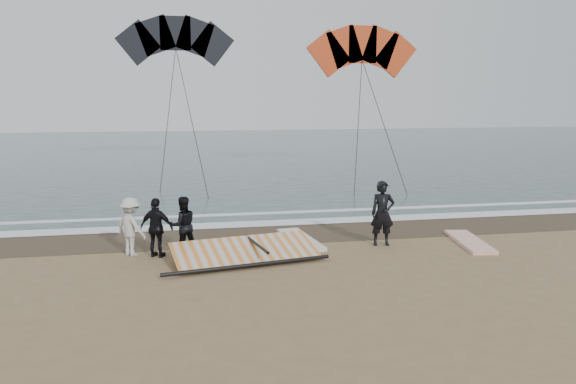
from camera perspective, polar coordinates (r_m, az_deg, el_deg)
name	(u,v)px	position (r m, az deg, el deg)	size (l,w,h in m)	color
ground	(366,274)	(14.19, 7.96, -8.22)	(120.00, 120.00, 0.00)	#8C704C
sea	(237,150)	(46.19, -5.25, 4.26)	(120.00, 54.00, 0.02)	#233838
wet_sand	(322,231)	(18.34, 3.46, -4.00)	(120.00, 2.80, 0.01)	#4C3D2B
foam_near	(312,221)	(19.66, 2.46, -2.99)	(120.00, 0.90, 0.01)	white
foam_far	(302,212)	(21.28, 1.42, -2.01)	(120.00, 0.45, 0.01)	white
man_main	(383,213)	(16.68, 9.58, -2.15)	(0.70, 0.46, 1.92)	black
board_white	(469,242)	(17.70, 17.95, -4.82)	(0.72, 2.59, 0.10)	white
board_cream	(300,240)	(17.07, 1.26, -4.86)	(0.70, 2.63, 0.11)	white
trio_cluster	(154,226)	(15.86, -13.41, -3.43)	(2.44, 1.27, 1.64)	black
sail_rig	(242,252)	(15.23, -4.67, -6.14)	(4.39, 2.39, 0.50)	black
kite_red	(362,54)	(31.81, 7.55, 13.72)	(6.85, 3.72, 9.65)	#C93E17
kite_dark	(176,43)	(35.37, -11.35, 14.58)	(7.91, 5.80, 13.52)	black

